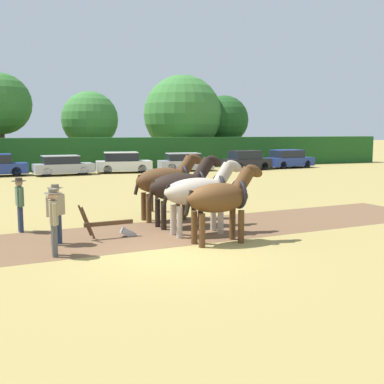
% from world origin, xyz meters
% --- Properties ---
extents(ground_plane, '(240.00, 240.00, 0.00)m').
position_xyz_m(ground_plane, '(0.00, 0.00, 0.00)').
color(ground_plane, '#998447').
extents(plowed_furrow_strip, '(27.47, 6.75, 0.01)m').
position_xyz_m(plowed_furrow_strip, '(-2.69, 2.24, 0.00)').
color(plowed_furrow_strip, brown).
rests_on(plowed_furrow_strip, ground).
extents(hedgerow, '(59.32, 1.37, 2.60)m').
position_xyz_m(hedgerow, '(0.00, 28.46, 1.30)').
color(hedgerow, '#1E511E').
rests_on(hedgerow, ground).
extents(tree_center_left, '(5.12, 5.12, 7.96)m').
position_xyz_m(tree_center_left, '(-5.08, 32.08, 5.39)').
color(tree_center_left, brown).
rests_on(tree_center_left, ground).
extents(tree_center, '(5.08, 5.08, 6.71)m').
position_xyz_m(tree_center, '(2.36, 32.75, 4.15)').
color(tree_center, brown).
rests_on(tree_center, ground).
extents(tree_center_right, '(7.51, 7.51, 8.48)m').
position_xyz_m(tree_center_right, '(11.22, 32.79, 4.72)').
color(tree_center_right, brown).
rests_on(tree_center_right, ground).
extents(tree_right, '(4.84, 4.84, 6.65)m').
position_xyz_m(tree_right, '(15.60, 32.86, 4.21)').
color(tree_right, '#423323').
rests_on(tree_right, ground).
extents(draft_horse_lead_left, '(2.59, 1.08, 2.30)m').
position_xyz_m(draft_horse_lead_left, '(1.69, 0.71, 1.31)').
color(draft_horse_lead_left, '#513319').
rests_on(draft_horse_lead_left, ground).
extents(draft_horse_lead_right, '(2.82, 1.12, 2.34)m').
position_xyz_m(draft_horse_lead_right, '(1.55, 2.03, 1.33)').
color(draft_horse_lead_right, '#B2A38E').
rests_on(draft_horse_lead_right, ground).
extents(draft_horse_trail_left, '(2.78, 1.18, 2.43)m').
position_xyz_m(draft_horse_trail_left, '(1.41, 3.36, 1.35)').
color(draft_horse_trail_left, black).
rests_on(draft_horse_trail_left, ground).
extents(draft_horse_trail_right, '(2.74, 1.20, 2.43)m').
position_xyz_m(draft_horse_trail_right, '(1.26, 4.69, 1.41)').
color(draft_horse_trail_right, '#513319').
rests_on(draft_horse_trail_right, ground).
extents(plow, '(1.72, 0.51, 1.13)m').
position_xyz_m(plow, '(-1.09, 2.42, 0.32)').
color(plow, '#4C331E').
rests_on(plow, ground).
extents(farmer_at_plow, '(0.54, 0.46, 1.71)m').
position_xyz_m(farmer_at_plow, '(-2.75, 2.08, 1.00)').
color(farmer_at_plow, '#28334C').
rests_on(farmer_at_plow, ground).
extents(farmer_beside_team, '(0.56, 0.44, 1.66)m').
position_xyz_m(farmer_beside_team, '(1.29, 6.53, 0.96)').
color(farmer_beside_team, '#38332D').
rests_on(farmer_beside_team, ground).
extents(farmer_onlooker_left, '(0.44, 0.67, 1.73)m').
position_xyz_m(farmer_onlooker_left, '(-2.88, 0.77, 1.02)').
color(farmer_onlooker_left, '#4C4C4C').
rests_on(farmer_onlooker_left, ground).
extents(farmer_onlooker_right, '(0.43, 0.66, 1.72)m').
position_xyz_m(farmer_onlooker_right, '(-3.70, 4.22, 1.01)').
color(farmer_onlooker_right, '#28334C').
rests_on(farmer_onlooker_right, ground).
extents(parked_car_center_left, '(4.35, 2.23, 1.42)m').
position_xyz_m(parked_car_center_left, '(-0.84, 23.91, 0.69)').
color(parked_car_center_left, '#A8A8B2').
rests_on(parked_car_center_left, ground).
extents(parked_car_center, '(4.28, 2.14, 1.57)m').
position_xyz_m(parked_car_center, '(3.66, 24.50, 0.75)').
color(parked_car_center, silver).
rests_on(parked_car_center, ground).
extents(parked_car_center_right, '(4.36, 2.17, 1.43)m').
position_xyz_m(parked_car_center_right, '(8.60, 24.41, 0.69)').
color(parked_car_center_right, '#A8A8B2').
rests_on(parked_car_center_right, ground).
extents(parked_car_right, '(3.99, 2.24, 1.57)m').
position_xyz_m(parked_car_right, '(13.68, 23.79, 0.75)').
color(parked_car_right, black).
rests_on(parked_car_right, ground).
extents(parked_car_far_right, '(4.47, 2.47, 1.55)m').
position_xyz_m(parked_car_far_right, '(18.04, 24.51, 0.74)').
color(parked_car_far_right, navy).
rests_on(parked_car_far_right, ground).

